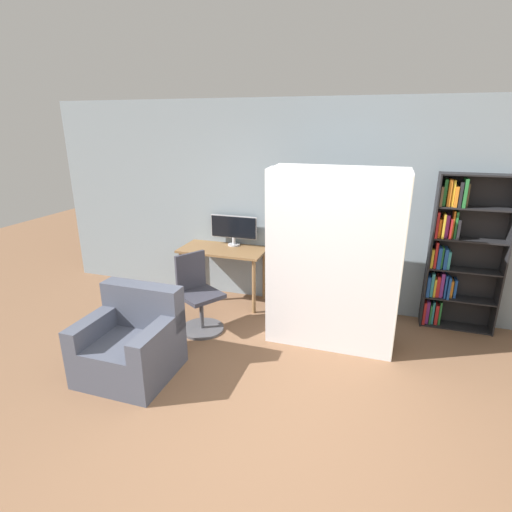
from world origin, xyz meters
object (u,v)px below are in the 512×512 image
Objects in this scene: monitor at (234,228)px; armchair at (132,343)px; office_chair at (198,300)px; mattress_near at (332,264)px; mattress_far at (336,256)px; bookshelf at (456,254)px.

monitor is 0.78× the size of armchair.
office_chair is 1.10× the size of armchair.
office_chair reaches higher than armchair.
monitor is 1.22m from office_chair.
mattress_near is 0.30m from mattress_far.
mattress_far is at bearing 12.85° from office_chair.
monitor is at bearing 81.41° from armchair.
monitor is 2.81m from bookshelf.
mattress_near and mattress_far have the same top height.
office_chair is 0.50× the size of bookshelf.
mattress_near is at bearing 30.55° from armchair.
bookshelf is at bearing 19.83° from office_chair.
office_chair is 1.67m from mattress_near.
armchair is at bearing -103.51° from office_chair.
monitor is 1.78m from mattress_near.
office_chair is at bearing -167.15° from mattress_far.
mattress_near is 1.00× the size of mattress_far.
mattress_near is (1.55, 0.05, 0.61)m from office_chair.
monitor is 1.64m from mattress_far.
bookshelf is at bearing 0.05° from monitor.
armchair is (-0.31, -2.04, -0.70)m from monitor.
armchair is (-1.80, -1.36, -0.67)m from mattress_far.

